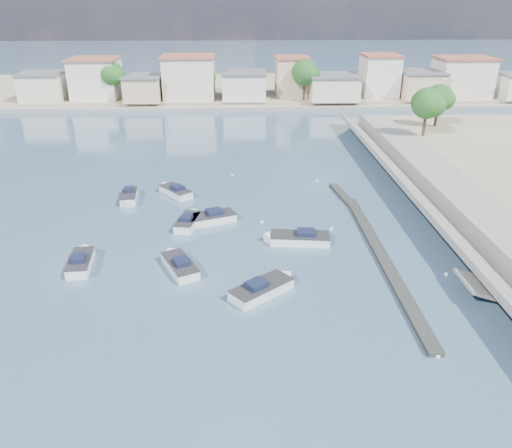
{
  "coord_description": "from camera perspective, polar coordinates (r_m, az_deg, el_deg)",
  "views": [
    {
      "loc": [
        -5.08,
        -27.35,
        20.53
      ],
      "look_at": [
        -3.65,
        14.33,
        1.4
      ],
      "focal_mm": 35.0,
      "sensor_mm": 36.0,
      "label": 1
    }
  ],
  "objects": [
    {
      "name": "motorboat_f",
      "position": [
        57.27,
        -9.29,
        3.7
      ],
      "size": [
        4.13,
        4.53,
        1.48
      ],
      "color": "silver",
      "rests_on": "ground"
    },
    {
      "name": "ground",
      "position": [
        70.59,
        2.26,
        7.72
      ],
      "size": [
        400.0,
        400.0,
        0.0
      ],
      "primitive_type": "plane",
      "color": "#2C4658",
      "rests_on": "ground"
    },
    {
      "name": "motorboat_c",
      "position": [
        45.57,
        4.68,
        -1.69
      ],
      "size": [
        6.07,
        2.64,
        1.48
      ],
      "color": "silver",
      "rests_on": "ground"
    },
    {
      "name": "motorboat_g",
      "position": [
        56.53,
        -14.31,
        2.96
      ],
      "size": [
        2.03,
        4.74,
        1.48
      ],
      "color": "silver",
      "rests_on": "ground"
    },
    {
      "name": "motorboat_b",
      "position": [
        49.32,
        -7.71,
        0.29
      ],
      "size": [
        2.47,
        4.7,
        1.48
      ],
      "color": "silver",
      "rests_on": "ground"
    },
    {
      "name": "shore_trees",
      "position": [
        97.46,
        6.21,
        16.06
      ],
      "size": [
        74.56,
        38.32,
        7.92
      ],
      "color": "#38281E",
      "rests_on": "ground"
    },
    {
      "name": "seawall_walkway",
      "position": [
        50.69,
        25.95,
        -0.78
      ],
      "size": [
        5.0,
        90.0,
        1.8
      ],
      "primitive_type": "cube",
      "color": "slate",
      "rests_on": "ground"
    },
    {
      "name": "mooring_buoys",
      "position": [
        49.04,
        7.63,
        -0.28
      ],
      "size": [
        17.82,
        35.15,
        0.34
      ],
      "color": "white",
      "rests_on": "ground"
    },
    {
      "name": "breakwater",
      "position": [
        46.49,
        13.19,
        -2.04
      ],
      "size": [
        2.0,
        31.02,
        0.35
      ],
      "color": "black",
      "rests_on": "ground"
    },
    {
      "name": "far_shore_quay",
      "position": [
        100.52,
        1.0,
        13.09
      ],
      "size": [
        160.0,
        2.5,
        0.8
      ],
      "primitive_type": "cube",
      "color": "slate",
      "rests_on": "ground"
    },
    {
      "name": "motorboat_h",
      "position": [
        38.01,
        0.95,
        -7.38
      ],
      "size": [
        5.14,
        4.72,
        1.48
      ],
      "color": "silver",
      "rests_on": "ground"
    },
    {
      "name": "motorboat_e",
      "position": [
        44.09,
        -19.35,
        -4.08
      ],
      "size": [
        2.22,
        4.92,
        1.48
      ],
      "color": "silver",
      "rests_on": "ground"
    },
    {
      "name": "far_shore_land",
      "position": [
        121.09,
        0.48,
        15.22
      ],
      "size": [
        160.0,
        40.0,
        1.4
      ],
      "primitive_type": "cube",
      "color": "gray",
      "rests_on": "ground"
    },
    {
      "name": "motorboat_a",
      "position": [
        41.6,
        -8.81,
        -4.66
      ],
      "size": [
        3.59,
        5.04,
        1.48
      ],
      "color": "silver",
      "rests_on": "ground"
    },
    {
      "name": "motorboat_d",
      "position": [
        49.64,
        -5.63,
        0.56
      ],
      "size": [
        5.67,
        3.77,
        1.48
      ],
      "color": "silver",
      "rests_on": "ground"
    },
    {
      "name": "far_town",
      "position": [
        106.61,
        6.84,
        16.06
      ],
      "size": [
        113.01,
        12.8,
        8.35
      ],
      "color": "beige",
      "rests_on": "far_shore_land"
    }
  ]
}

